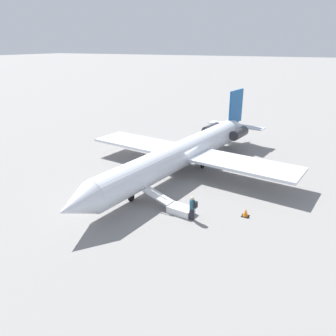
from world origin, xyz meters
name	(u,v)px	position (x,y,z in m)	size (l,w,h in m)	color
ground_plane	(181,173)	(0.00, 0.00, 0.00)	(600.00, 600.00, 0.00)	gray
airplane_main	(186,151)	(-0.87, 0.12, 1.90)	(27.89, 21.26, 6.36)	silver
boarding_stairs	(176,207)	(7.07, 2.78, 0.36)	(1.56, 4.12, 1.62)	silver
passenger	(193,207)	(7.62, 4.27, 1.00)	(0.37, 0.56, 1.74)	#23232D
traffic_cone_near_stairs	(246,213)	(5.53, 7.45, 0.26)	(0.52, 0.52, 0.57)	black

